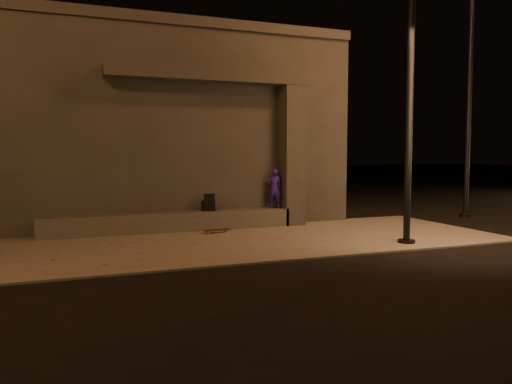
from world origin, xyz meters
name	(u,v)px	position (x,y,z in m)	size (l,w,h in m)	color
ground	(294,259)	(0.00, 0.00, 0.00)	(120.00, 120.00, 0.00)	black
sidewalk	(255,240)	(0.00, 2.00, 0.02)	(11.00, 4.40, 0.04)	#625C56
building	(168,129)	(-1.00, 6.49, 2.61)	(9.00, 5.10, 5.22)	#393634
ledge	(171,222)	(-1.50, 3.75, 0.27)	(6.00, 0.55, 0.45)	#4C4A45
column	(292,156)	(1.70, 3.75, 1.84)	(0.55, 0.55, 3.60)	#393634
canopy	(209,76)	(-0.50, 3.80, 3.78)	(5.00, 0.70, 0.28)	#393634
skateboarder	(274,188)	(1.20, 3.75, 1.00)	(0.37, 0.25, 1.03)	#2B158C
backpack	(208,205)	(-0.57, 3.75, 0.64)	(0.31, 0.20, 0.43)	black
skateboard	(217,230)	(-0.54, 3.10, 0.10)	(0.67, 0.21, 0.07)	black
street_lamp_0	(411,45)	(2.81, 0.43, 4.11)	(0.36, 0.36, 7.25)	black
street_lamp_2	(470,73)	(7.34, 3.53, 4.25)	(0.36, 0.36, 7.51)	black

